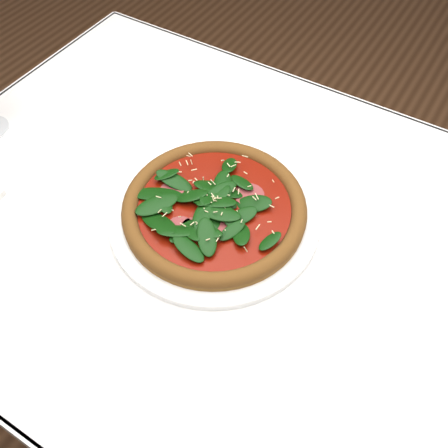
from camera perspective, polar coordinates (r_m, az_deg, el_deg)
The scene contains 4 objects.
ground at distance 1.45m, azimuth 1.83°, elevation -19.18°, with size 6.00×6.00×0.00m, color brown.
dining_table at distance 0.86m, azimuth 2.93°, elevation -5.44°, with size 1.21×0.81×0.75m.
plate at distance 0.79m, azimuth -1.09°, elevation 1.16°, with size 0.34×0.34×0.01m.
pizza at distance 0.78m, azimuth -1.11°, elevation 2.04°, with size 0.38×0.38×0.04m.
Camera 1 is at (0.20, -0.41, 1.38)m, focal length 40.00 mm.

